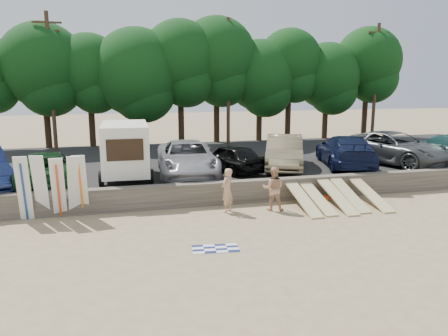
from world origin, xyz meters
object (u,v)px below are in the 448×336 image
at_px(beachgoer_b, 273,189).
at_px(car_7, 446,149).
at_px(box_trailer, 125,148).
at_px(car_3, 231,158).
at_px(car_2, 187,158).
at_px(car_4, 284,152).
at_px(beachgoer_a, 227,190).
at_px(cooler, 306,200).
at_px(car_6, 394,148).
at_px(car_1, 46,168).
at_px(car_5, 345,151).

bearing_deg(beachgoer_b, car_7, -141.28).
distance_m(box_trailer, car_3, 5.37).
bearing_deg(box_trailer, beachgoer_b, -35.55).
relative_size(car_2, beachgoer_b, 3.27).
height_order(car_4, beachgoer_a, car_4).
distance_m(beachgoer_a, cooler, 3.78).
bearing_deg(beachgoer_b, car_2, -38.74).
bearing_deg(car_3, cooler, 95.07).
height_order(car_4, car_6, car_6).
bearing_deg(car_3, car_1, -18.49).
bearing_deg(car_2, beachgoer_a, -74.15).
xyz_separation_m(car_7, beachgoer_b, (-11.96, -4.08, -0.61)).
bearing_deg(car_5, box_trailer, 16.75).
xyz_separation_m(car_6, beachgoer_b, (-9.04, -4.76, -0.68)).
distance_m(car_3, car_5, 6.46).
height_order(beachgoer_a, beachgoer_b, beachgoer_b).
bearing_deg(car_2, car_5, 4.43).
bearing_deg(car_6, car_3, 157.39).
relative_size(car_7, beachgoer_a, 3.15).
xyz_separation_m(box_trailer, car_6, (14.86, 0.31, -0.59)).
relative_size(beachgoer_b, cooler, 4.87).
xyz_separation_m(car_1, car_3, (8.85, 0.67, -0.02)).
height_order(car_2, car_3, car_2).
bearing_deg(car_7, car_5, -17.93).
relative_size(box_trailer, car_1, 0.80).
bearing_deg(beachgoer_b, car_1, -4.18).
bearing_deg(car_6, car_4, 156.09).
xyz_separation_m(car_7, beachgoer_a, (-13.89, -3.88, -0.62)).
distance_m(car_4, car_6, 6.55).
xyz_separation_m(car_1, beachgoer_b, (9.38, -4.19, -0.52)).
relative_size(car_2, car_6, 0.93).
xyz_separation_m(car_6, car_7, (2.93, -0.68, -0.06)).
bearing_deg(car_1, car_7, 173.43).
bearing_deg(car_1, car_3, 178.04).
bearing_deg(beachgoer_b, car_4, -96.65).
bearing_deg(beachgoer_a, car_6, 157.71).
xyz_separation_m(car_2, car_7, (14.80, -0.58, -0.00)).
distance_m(car_2, beachgoer_a, 4.59).
bearing_deg(car_1, cooler, 155.62).
xyz_separation_m(car_2, car_5, (8.77, 0.01, 0.02)).
relative_size(car_1, beachgoer_b, 2.89).
xyz_separation_m(car_3, car_5, (6.46, -0.19, 0.13)).
relative_size(box_trailer, car_2, 0.70).
bearing_deg(car_1, car_4, 177.52).
bearing_deg(car_2, car_6, 4.90).
height_order(car_7, beachgoer_a, car_7).
distance_m(car_6, beachgoer_b, 10.24).
height_order(car_1, beachgoer_a, car_1).
height_order(car_2, car_4, car_4).
relative_size(car_4, beachgoer_a, 2.91).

